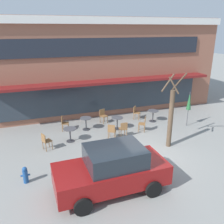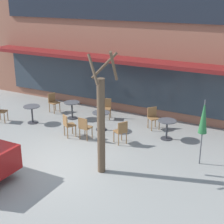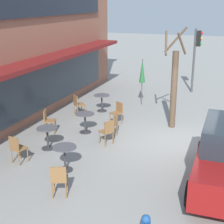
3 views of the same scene
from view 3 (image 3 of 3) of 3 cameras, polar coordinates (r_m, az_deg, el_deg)
name	(u,v)px [view 3 (image 3 of 3)]	position (r m, az deg, el deg)	size (l,w,h in m)	color
ground_plane	(177,144)	(12.29, 10.80, -5.23)	(80.00, 80.00, 0.00)	gray
cafe_table_near_wall	(85,120)	(12.96, -4.50, -1.27)	(0.70, 0.70, 0.76)	#333338
cafe_table_streetside	(48,134)	(11.71, -10.67, -3.70)	(0.70, 0.70, 0.76)	#333338
cafe_table_by_tree	(65,154)	(10.17, -7.86, -6.99)	(0.70, 0.70, 0.76)	#333338
cafe_table_mid_patio	(102,100)	(15.44, -1.71, 1.97)	(0.70, 0.70, 0.76)	#333338
patio_umbrella_green_folded	(142,71)	(16.27, 5.06, 6.78)	(0.28, 0.28, 2.20)	#4C4C51
cafe_chair_0	(107,130)	(11.83, -0.76, -3.08)	(0.55, 0.55, 0.89)	olive
cafe_chair_1	(59,178)	(8.90, -8.79, -10.82)	(0.52, 0.52, 0.89)	olive
cafe_chair_2	(48,119)	(13.14, -10.59, -1.21)	(0.51, 0.51, 0.89)	olive
cafe_chair_3	(17,147)	(10.89, -15.52, -5.70)	(0.48, 0.48, 0.89)	olive
cafe_chair_4	(113,123)	(12.49, 0.15, -1.92)	(0.42, 0.42, 0.89)	olive
cafe_chair_5	(117,111)	(13.84, 0.91, 0.10)	(0.55, 0.55, 0.89)	olive
cafe_chair_6	(78,104)	(14.97, -5.69, 1.41)	(0.56, 0.56, 0.89)	olive
street_tree	(174,85)	(13.39, 10.24, 4.40)	(1.02, 0.90, 3.87)	brown
traffic_light_pole	(196,50)	(18.92, 13.86, 9.97)	(0.26, 0.44, 3.40)	#47474C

